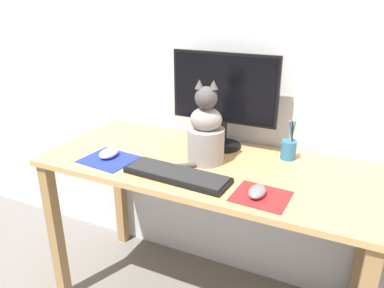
# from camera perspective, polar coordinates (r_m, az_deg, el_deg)

# --- Properties ---
(wall_back) EXTENTS (7.00, 0.04, 2.50)m
(wall_back) POSITION_cam_1_polar(r_m,az_deg,el_deg) (1.72, 6.91, 16.50)
(wall_back) COLOR silver
(wall_back) RESTS_ON ground_plane
(desk) EXTENTS (1.38, 0.59, 0.75)m
(desk) POSITION_cam_1_polar(r_m,az_deg,el_deg) (1.61, 2.18, -6.56)
(desk) COLOR tan
(desk) RESTS_ON ground_plane
(monitor) EXTENTS (0.48, 0.17, 0.43)m
(monitor) POSITION_cam_1_polar(r_m,az_deg,el_deg) (1.65, 4.88, 7.46)
(monitor) COLOR black
(monitor) RESTS_ON desk
(keyboard) EXTENTS (0.42, 0.16, 0.02)m
(keyboard) POSITION_cam_1_polar(r_m,az_deg,el_deg) (1.44, -2.28, -4.69)
(keyboard) COLOR black
(keyboard) RESTS_ON desk
(mousepad_left) EXTENTS (0.23, 0.21, 0.00)m
(mousepad_left) POSITION_cam_1_polar(r_m,az_deg,el_deg) (1.63, -12.55, -2.30)
(mousepad_left) COLOR #1E2D9E
(mousepad_left) RESTS_ON desk
(mousepad_right) EXTENTS (0.20, 0.18, 0.00)m
(mousepad_right) POSITION_cam_1_polar(r_m,az_deg,el_deg) (1.33, 10.47, -7.85)
(mousepad_right) COLOR red
(mousepad_right) RESTS_ON desk
(computer_mouse_left) EXTENTS (0.07, 0.10, 0.03)m
(computer_mouse_left) POSITION_cam_1_polar(r_m,az_deg,el_deg) (1.64, -12.60, -1.38)
(computer_mouse_left) COLOR white
(computer_mouse_left) RESTS_ON mousepad_left
(computer_mouse_right) EXTENTS (0.06, 0.10, 0.03)m
(computer_mouse_right) POSITION_cam_1_polar(r_m,az_deg,el_deg) (1.32, 9.91, -7.14)
(computer_mouse_right) COLOR slate
(computer_mouse_right) RESTS_ON mousepad_right
(cat) EXTENTS (0.20, 0.24, 0.35)m
(cat) POSITION_cam_1_polar(r_m,az_deg,el_deg) (1.53, 2.11, 1.76)
(cat) COLOR gray
(cat) RESTS_ON desk
(pen_cup) EXTENTS (0.06, 0.06, 0.17)m
(pen_cup) POSITION_cam_1_polar(r_m,az_deg,el_deg) (1.63, 14.52, -0.73)
(pen_cup) COLOR #286089
(pen_cup) RESTS_ON desk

